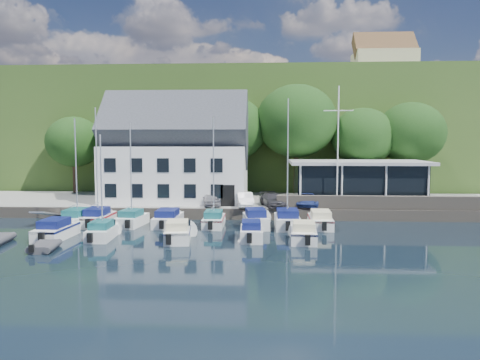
{
  "coord_description": "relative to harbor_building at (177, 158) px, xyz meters",
  "views": [
    {
      "loc": [
        2.03,
        -30.28,
        7.17
      ],
      "look_at": [
        -0.16,
        9.0,
        3.76
      ],
      "focal_mm": 35.0,
      "sensor_mm": 36.0,
      "label": 1
    }
  ],
  "objects": [
    {
      "name": "quay",
      "position": [
        7.0,
        1.0,
        -4.85
      ],
      "size": [
        60.0,
        13.0,
        1.0
      ],
      "primitive_type": "cube",
      "color": "gray",
      "rests_on": "ground"
    },
    {
      "name": "boat_r1_2",
      "position": [
        -2.13,
        -8.81,
        -1.16
      ],
      "size": [
        2.49,
        5.41,
        8.38
      ],
      "primitive_type": null,
      "rotation": [
        0.0,
        0.0,
        -0.11
      ],
      "color": "white",
      "rests_on": "ground"
    },
    {
      "name": "boat_r2_3",
      "position": [
        8.0,
        -13.77,
        -4.64
      ],
      "size": [
        1.89,
        5.02,
        1.43
      ],
      "primitive_type": null,
      "rotation": [
        0.0,
        0.0,
        0.04
      ],
      "color": "white",
      "rests_on": "ground"
    },
    {
      "name": "boat_r1_0",
      "position": [
        -6.61,
        -9.18,
        -0.83
      ],
      "size": [
        2.02,
        6.45,
        9.03
      ],
      "primitive_type": null,
      "rotation": [
        0.0,
        0.0,
        -0.03
      ],
      "color": "white",
      "rests_on": "ground"
    },
    {
      "name": "gangway",
      "position": [
        -9.5,
        -7.5,
        -5.35
      ],
      "size": [
        1.2,
        6.0,
        1.4
      ],
      "primitive_type": null,
      "color": "silver",
      "rests_on": "ground"
    },
    {
      "name": "car_white",
      "position": [
        7.09,
        -4.07,
        -3.7
      ],
      "size": [
        1.91,
        4.12,
        1.31
      ],
      "primitive_type": "imported",
      "rotation": [
        0.0,
        0.0,
        0.14
      ],
      "color": "silver",
      "rests_on": "quay"
    },
    {
      "name": "tree_0",
      "position": [
        -13.17,
        6.24,
        0.06
      ],
      "size": [
        6.45,
        6.45,
        8.82
      ],
      "primitive_type": null,
      "color": "#14330F",
      "rests_on": "quay"
    },
    {
      "name": "field_patch",
      "position": [
        15.0,
        53.5,
        10.8
      ],
      "size": [
        50.0,
        30.0,
        0.3
      ],
      "primitive_type": "cube",
      "color": "#535F2F",
      "rests_on": "hillside"
    },
    {
      "name": "club_pavilion",
      "position": [
        18.0,
        -0.5,
        -2.3
      ],
      "size": [
        13.2,
        7.2,
        4.1
      ],
      "primitive_type": null,
      "color": "black",
      "rests_on": "quay"
    },
    {
      "name": "harbor_building",
      "position": [
        0.0,
        0.0,
        0.0
      ],
      "size": [
        14.4,
        8.2,
        8.7
      ],
      "primitive_type": null,
      "color": "white",
      "rests_on": "quay"
    },
    {
      "name": "flagpole",
      "position": [
        15.47,
        -4.3,
        1.12
      ],
      "size": [
        2.62,
        0.2,
        10.93
      ],
      "primitive_type": null,
      "color": "white",
      "rests_on": "quay"
    },
    {
      "name": "hillside",
      "position": [
        7.0,
        45.5,
        2.65
      ],
      "size": [
        160.0,
        75.0,
        16.0
      ],
      "primitive_type": "cube",
      "color": "#314F1D",
      "rests_on": "ground"
    },
    {
      "name": "quay_face",
      "position": [
        7.0,
        -5.5,
        -4.85
      ],
      "size": [
        60.0,
        0.3,
        1.0
      ],
      "primitive_type": "cube",
      "color": "#70665A",
      "rests_on": "ground"
    },
    {
      "name": "boat_r2_4",
      "position": [
        11.71,
        -14.04,
        -4.64
      ],
      "size": [
        2.21,
        5.44,
        1.43
      ],
      "primitive_type": null,
      "rotation": [
        0.0,
        0.0,
        -0.05
      ],
      "color": "white",
      "rests_on": "ground"
    },
    {
      "name": "boat_r1_6",
      "position": [
        10.78,
        -8.97,
        -0.63
      ],
      "size": [
        2.29,
        6.06,
        9.43
      ],
      "primitive_type": null,
      "rotation": [
        0.0,
        0.0,
        0.02
      ],
      "color": "white",
      "rests_on": "ground"
    },
    {
      "name": "tree_2",
      "position": [
        5.07,
        5.43,
        1.11
      ],
      "size": [
        7.99,
        7.99,
        10.92
      ],
      "primitive_type": null,
      "color": "#14330F",
      "rests_on": "quay"
    },
    {
      "name": "boat_r1_1",
      "position": [
        -5.0,
        -8.8,
        -0.72
      ],
      "size": [
        2.06,
        5.88,
        9.25
      ],
      "primitive_type": null,
      "rotation": [
        0.0,
        0.0,
        0.0
      ],
      "color": "white",
      "rests_on": "ground"
    },
    {
      "name": "tree_4",
      "position": [
        19.65,
        5.5,
        0.47
      ],
      "size": [
        7.06,
        7.06,
        9.65
      ],
      "primitive_type": null,
      "color": "#14330F",
      "rests_on": "quay"
    },
    {
      "name": "car_silver",
      "position": [
        3.82,
        -3.56,
        -3.71
      ],
      "size": [
        2.47,
        4.04,
        1.29
      ],
      "primitive_type": "imported",
      "rotation": [
        0.0,
        0.0,
        0.27
      ],
      "color": "#A6A6AA",
      "rests_on": "quay"
    },
    {
      "name": "seawall",
      "position": [
        19.0,
        -5.1,
        -3.75
      ],
      "size": [
        18.0,
        0.5,
        1.2
      ],
      "primitive_type": "cube",
      "color": "#70665A",
      "rests_on": "quay"
    },
    {
      "name": "dinghy_1",
      "position": [
        -5.33,
        -17.69,
        -5.02
      ],
      "size": [
        2.05,
        3.0,
        0.65
      ],
      "primitive_type": null,
      "rotation": [
        0.0,
        0.0,
        0.14
      ],
      "color": "#3A3A3F",
      "rests_on": "ground"
    },
    {
      "name": "farmhouse",
      "position": [
        29.0,
        35.5,
        14.75
      ],
      "size": [
        10.4,
        7.0,
        8.2
      ],
      "primitive_type": null,
      "color": "beige",
      "rests_on": "hillside"
    },
    {
      "name": "boat_r1_7",
      "position": [
        13.49,
        -8.7,
        -4.63
      ],
      "size": [
        2.02,
        6.16,
        1.43
      ],
      "primitive_type": null,
      "rotation": [
        0.0,
        0.0,
        -0.02
      ],
      "color": "white",
      "rests_on": "ground"
    },
    {
      "name": "tree_5",
      "position": [
        24.86,
        5.67,
        0.78
      ],
      "size": [
        7.51,
        7.51,
        10.26
      ],
      "primitive_type": null,
      "color": "#14330F",
      "rests_on": "quay"
    },
    {
      "name": "ground",
      "position": [
        7.0,
        -16.5,
        -5.35
      ],
      "size": [
        180.0,
        180.0,
        0.0
      ],
      "primitive_type": "plane",
      "color": "black",
      "rests_on": "ground"
    },
    {
      "name": "boat_r2_0",
      "position": [
        -6.19,
        -14.09,
        -4.61
      ],
      "size": [
        2.13,
        6.26,
        1.48
      ],
      "primitive_type": null,
      "rotation": [
        0.0,
        0.0,
        -0.03
      ],
      "color": "white",
      "rests_on": "ground"
    },
    {
      "name": "tree_3",
      "position": [
        12.36,
        5.3,
        1.77
      ],
      "size": [
        8.95,
        8.95,
        12.23
      ],
      "primitive_type": null,
      "color": "#14330F",
      "rests_on": "quay"
    },
    {
      "name": "car_blue",
      "position": [
        12.87,
        -3.65,
        -3.68
      ],
      "size": [
        1.97,
        4.08,
        1.34
      ],
      "primitive_type": "imported",
      "rotation": [
        0.0,
        0.0,
        -0.11
      ],
      "color": "navy",
      "rests_on": "quay"
    },
    {
      "name": "boat_r1_3",
      "position": [
        0.88,
        -8.59,
        -4.64
      ],
      "size": [
        2.1,
        6.38,
        1.41
      ],
      "primitive_type": null,
      "rotation": [
        0.0,
        0.0,
        -0.0
      ],
      "color": "white",
      "rests_on": "ground"
    },
    {
      "name": "tree_1",
      "position": [
        -6.43,
        5.03,
        0.45
      ],
      "size": [
        7.02,
        7.02,
        9.6
      ],
      "primitive_type": null,
      "color": "#14330F",
      "rests_on": "quay"
    },
    {
      "name": "boat_r2_2",
      "position": [
        2.82,
        -14.42,
        -4.61
      ],
      "size": [
        2.51,
        5.58,
        1.48
      ],
      "primitive_type": null,
      "rotation": [
        0.0,
        0.0,
        0.12
      ],
      "color": "white",
      "rests_on": "ground"
    },
    {
      "name": "boat_r1_4",
      "position": [
        4.75,
        -8.86,
        -1.19
      ],
      "size": [
        1.86,
        5.67,
        8.32
      ],
      "primitive_type": null,
      "rotation": [
        0.0,
        0.0,
        0.01
      ],
      "color": "white",
      "rests_on": "ground"
    },
    {
      "name": "car_dgrey",
      "position": [
        9.7,
        -3.82,
        -3.74
      ],
      "size": [
        2.76,
        4.52,
        1.23
      ],
      "primitive_type": "imported",
      "rotation": [
        0.0,
        0.0,
        0.26
      ],
      "color": "#333338",
      "rests_on": "quay"
    },
    {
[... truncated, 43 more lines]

